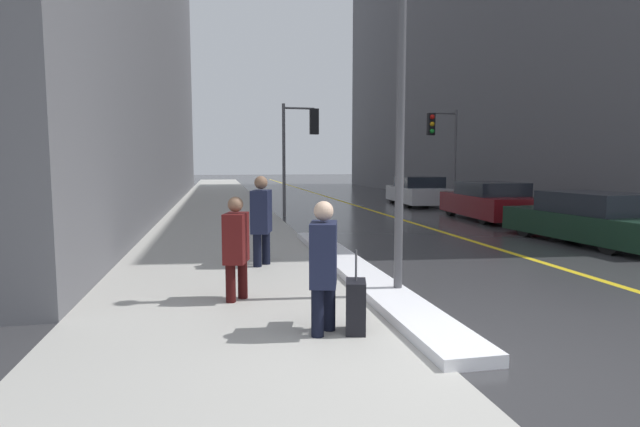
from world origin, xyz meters
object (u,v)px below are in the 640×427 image
(traffic_light_near, at_px, (302,136))
(rolling_suitcase, at_px, (356,307))
(parked_car_maroon, at_px, (489,202))
(fire_hydrant, at_px, (324,232))
(traffic_light_far, at_px, (441,137))
(parked_car_silver, at_px, (418,192))
(pedestrian_with_shoulder_bag, at_px, (261,216))
(parked_car_dark_green, at_px, (592,219))
(pedestrian_trailing, at_px, (236,244))
(lamp_post, at_px, (401,67))
(pedestrian_in_glasses, at_px, (324,261))

(traffic_light_near, relative_size, rolling_suitcase, 4.19)
(parked_car_maroon, relative_size, fire_hydrant, 6.45)
(traffic_light_far, bearing_deg, parked_car_silver, -84.77)
(pedestrian_with_shoulder_bag, xyz_separation_m, parked_car_maroon, (8.27, 6.20, -0.32))
(traffic_light_near, height_order, parked_car_dark_green, traffic_light_near)
(pedestrian_trailing, height_order, pedestrian_with_shoulder_bag, pedestrian_with_shoulder_bag)
(parked_car_dark_green, height_order, parked_car_maroon, parked_car_maroon)
(pedestrian_trailing, relative_size, parked_car_silver, 0.33)
(pedestrian_with_shoulder_bag, bearing_deg, parked_car_silver, 161.11)
(lamp_post, height_order, pedestrian_trailing, lamp_post)
(pedestrian_in_glasses, relative_size, parked_car_maroon, 0.33)
(lamp_post, relative_size, pedestrian_with_shoulder_bag, 3.26)
(traffic_light_near, bearing_deg, traffic_light_far, 14.45)
(lamp_post, height_order, pedestrian_in_glasses, lamp_post)
(traffic_light_near, distance_m, pedestrian_with_shoulder_bag, 8.91)
(lamp_post, relative_size, parked_car_maroon, 1.21)
(pedestrian_in_glasses, bearing_deg, pedestrian_trailing, -134.85)
(traffic_light_near, relative_size, fire_hydrant, 5.68)
(pedestrian_with_shoulder_bag, relative_size, parked_car_silver, 0.38)
(lamp_post, bearing_deg, traffic_light_near, 87.53)
(traffic_light_near, height_order, traffic_light_far, traffic_light_far)
(traffic_light_far, distance_m, pedestrian_with_shoulder_bag, 13.37)
(pedestrian_in_glasses, bearing_deg, parked_car_dark_green, 138.03)
(lamp_post, height_order, parked_car_maroon, lamp_post)
(lamp_post, height_order, pedestrian_with_shoulder_bag, lamp_post)
(parked_car_maroon, height_order, parked_car_silver, parked_car_silver)
(traffic_light_far, bearing_deg, rolling_suitcase, 62.03)
(traffic_light_far, height_order, rolling_suitcase, traffic_light_far)
(lamp_post, xyz_separation_m, pedestrian_in_glasses, (-1.37, -1.32, -2.40))
(pedestrian_in_glasses, distance_m, rolling_suitcase, 0.64)
(traffic_light_far, distance_m, fire_hydrant, 11.11)
(pedestrian_trailing, bearing_deg, parked_car_maroon, 149.01)
(pedestrian_in_glasses, height_order, pedestrian_trailing, pedestrian_in_glasses)
(parked_car_maroon, bearing_deg, traffic_light_far, 3.30)
(traffic_light_far, bearing_deg, parked_car_maroon, 89.35)
(traffic_light_far, xyz_separation_m, pedestrian_with_shoulder_bag, (-8.34, -10.24, -2.04))
(parked_car_silver, bearing_deg, traffic_light_far, -170.49)
(lamp_post, height_order, parked_car_silver, lamp_post)
(pedestrian_with_shoulder_bag, xyz_separation_m, fire_hydrant, (1.57, 1.84, -0.58))
(pedestrian_with_shoulder_bag, bearing_deg, pedestrian_in_glasses, 20.19)
(pedestrian_in_glasses, bearing_deg, parked_car_silver, 168.99)
(traffic_light_far, xyz_separation_m, fire_hydrant, (-6.77, -8.41, -2.62))
(lamp_post, distance_m, parked_car_dark_green, 7.65)
(parked_car_maroon, bearing_deg, parked_car_silver, 5.19)
(parked_car_dark_green, distance_m, rolling_suitcase, 8.77)
(pedestrian_in_glasses, height_order, parked_car_silver, pedestrian_in_glasses)
(traffic_light_far, distance_m, pedestrian_in_glasses, 16.35)
(traffic_light_far, bearing_deg, pedestrian_in_glasses, 60.83)
(parked_car_dark_green, bearing_deg, fire_hydrant, 79.07)
(traffic_light_near, xyz_separation_m, parked_car_maroon, (6.07, -2.22, -2.27))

